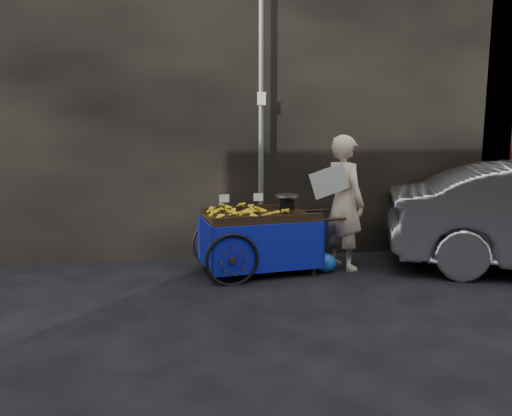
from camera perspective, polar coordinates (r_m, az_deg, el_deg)
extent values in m
plane|color=black|center=(6.29, -0.29, -9.27)|extent=(80.00, 80.00, 0.00)
cube|color=black|center=(8.52, -9.75, 12.46)|extent=(11.00, 2.00, 5.00)
cylinder|color=slate|center=(7.30, 0.56, 9.24)|extent=(0.08, 0.08, 4.00)
cube|color=white|center=(7.26, 0.63, 12.40)|extent=(0.12, 0.02, 0.18)
cube|color=black|center=(6.89, 0.39, -1.17)|extent=(1.63, 1.15, 0.06)
cube|color=black|center=(7.30, -0.64, -0.07)|extent=(1.50, 0.25, 0.09)
cube|color=black|center=(6.46, 1.55, -1.27)|extent=(1.50, 0.25, 0.09)
cube|color=black|center=(6.84, 6.62, -4.53)|extent=(0.05, 0.05, 0.75)
cube|color=black|center=(7.52, 4.35, -3.24)|extent=(0.05, 0.05, 0.75)
cylinder|color=black|center=(6.90, 9.19, -1.27)|extent=(0.47, 0.10, 0.04)
cylinder|color=black|center=(7.58, 6.71, -0.29)|extent=(0.47, 0.10, 0.04)
torus|color=black|center=(6.37, -2.74, -5.96)|extent=(0.71, 0.15, 0.71)
torus|color=black|center=(7.33, -4.68, -3.96)|extent=(0.71, 0.15, 0.71)
cylinder|color=black|center=(6.85, -3.78, -4.89)|extent=(0.20, 1.05, 0.05)
cube|color=navy|center=(6.51, 1.64, -4.68)|extent=(1.53, 0.24, 0.64)
cube|color=navy|center=(7.40, -0.72, -2.97)|extent=(1.53, 0.24, 0.64)
cube|color=navy|center=(6.77, -5.82, -4.17)|extent=(0.16, 0.97, 0.64)
cube|color=navy|center=(7.21, 6.20, -3.36)|extent=(0.16, 0.97, 0.64)
cube|color=black|center=(7.04, 3.57, 0.36)|extent=(0.19, 0.15, 0.15)
cylinder|color=silver|center=(7.02, 3.58, 1.42)|extent=(0.36, 0.36, 0.03)
cube|color=white|center=(6.61, -3.65, 1.10)|extent=(0.13, 0.03, 0.10)
cube|color=white|center=(6.73, 0.27, 1.26)|extent=(0.13, 0.03, 0.10)
imported|color=#C7B094|center=(7.12, 10.00, 0.61)|extent=(0.72, 0.82, 1.90)
cube|color=silver|center=(6.81, 8.38, 3.04)|extent=(0.59, 0.05, 0.50)
ellipsoid|color=#1650AA|center=(7.03, 7.93, -6.24)|extent=(0.29, 0.24, 0.27)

